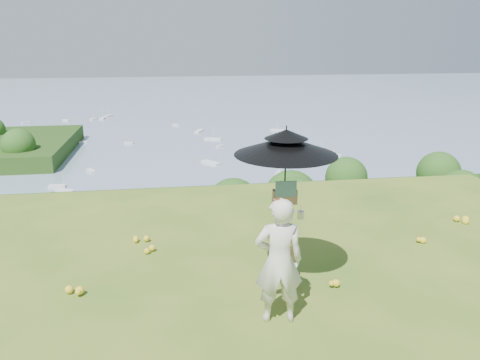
{
  "coord_description": "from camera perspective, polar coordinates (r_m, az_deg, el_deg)",
  "views": [
    {
      "loc": [
        -0.71,
        -3.84,
        3.5
      ],
      "look_at": [
        0.46,
        4.27,
        0.97
      ],
      "focal_mm": 35.0,
      "sensor_mm": 36.0,
      "label": 1
    }
  ],
  "objects": [
    {
      "name": "field_easel",
      "position": [
        6.43,
        5.32,
        -7.23
      ],
      "size": [
        0.67,
        0.67,
        1.7
      ],
      "primitive_type": null,
      "rotation": [
        0.0,
        0.0,
        -0.04
      ],
      "color": "#8D5C3B",
      "rests_on": "ground"
    },
    {
      "name": "sun_umbrella",
      "position": [
        6.1,
        5.56,
        1.95
      ],
      "size": [
        1.35,
        1.35,
        1.01
      ],
      "primitive_type": null,
      "rotation": [
        0.0,
        0.0,
        0.01
      ],
      "color": "black",
      "rests_on": "field_easel"
    },
    {
      "name": "harbor_town",
      "position": [
        85.46,
        -7.14,
        -5.69
      ],
      "size": [
        110.0,
        22.0,
        5.0
      ],
      "primitive_type": null,
      "color": "silver",
      "rests_on": "shoreline_tier"
    },
    {
      "name": "shoreline_tier",
      "position": [
        88.18,
        -6.98,
        -9.59
      ],
      "size": [
        170.0,
        28.0,
        8.0
      ],
      "primitive_type": "cube",
      "color": "slate",
      "rests_on": "bay_water"
    },
    {
      "name": "moored_boats",
      "position": [
        169.38,
        -12.04,
        4.11
      ],
      "size": [
        140.0,
        140.0,
        0.7
      ],
      "primitive_type": null,
      "color": "silver",
      "rests_on": "bay_water"
    },
    {
      "name": "painter_cap",
      "position": [
        5.58,
        4.96,
        -2.62
      ],
      "size": [
        0.18,
        0.22,
        0.1
      ],
      "primitive_type": null,
      "rotation": [
        0.0,
        0.0,
        0.01
      ],
      "color": "#E57E82",
      "rests_on": "painter"
    },
    {
      "name": "slope_trees",
      "position": [
        43.02,
        -6.55,
        -8.43
      ],
      "size": [
        110.0,
        50.0,
        6.0
      ],
      "primitive_type": null,
      "color": "#184815",
      "rests_on": "forest_slope"
    },
    {
      "name": "bay_water",
      "position": [
        246.7,
        -8.05,
        8.25
      ],
      "size": [
        700.0,
        700.0,
        0.0
      ],
      "primitive_type": "plane",
      "color": "#748CA6",
      "rests_on": "ground"
    },
    {
      "name": "painter",
      "position": [
        5.89,
        4.76,
        -9.82
      ],
      "size": [
        0.63,
        0.44,
        1.66
      ],
      "primitive_type": "imported",
      "rotation": [
        0.0,
        0.0,
        3.07
      ],
      "color": "white",
      "rests_on": "ground"
    }
  ]
}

